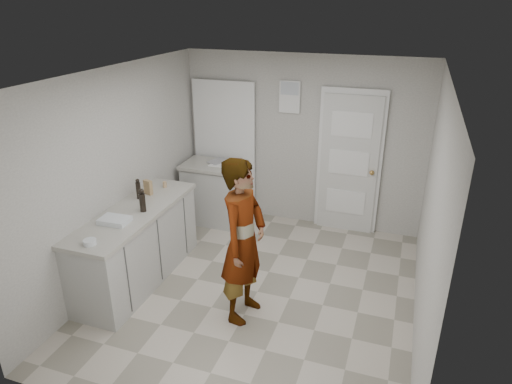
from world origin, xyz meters
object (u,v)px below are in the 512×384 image
at_px(person, 243,241).
at_px(cake_mix_box, 148,187).
at_px(spice_jar, 165,184).
at_px(oil_cruet_a, 142,201).
at_px(baking_dish, 115,221).
at_px(egg_bowl, 90,242).
at_px(oil_cruet_b, 138,189).

relative_size(person, cake_mix_box, 9.75).
distance_m(spice_jar, oil_cruet_a, 0.73).
height_order(spice_jar, baking_dish, spice_jar).
height_order(baking_dish, egg_bowl, baking_dish).
bearing_deg(egg_bowl, baking_dish, 95.86).
relative_size(oil_cruet_b, baking_dish, 0.79).
relative_size(person, baking_dish, 5.48).
height_order(cake_mix_box, spice_jar, cake_mix_box).
distance_m(person, oil_cruet_a, 1.34).
xyz_separation_m(oil_cruet_a, oil_cruet_b, (-0.24, 0.30, -0.01)).
relative_size(baking_dish, egg_bowl, 2.49).
height_order(person, spice_jar, person).
height_order(oil_cruet_b, baking_dish, oil_cruet_b).
bearing_deg(egg_bowl, person, 23.47).
xyz_separation_m(cake_mix_box, oil_cruet_a, (0.20, -0.45, 0.04)).
distance_m(spice_jar, baking_dish, 1.07).
bearing_deg(oil_cruet_b, cake_mix_box, 75.78).
relative_size(person, spice_jar, 23.26).
distance_m(cake_mix_box, baking_dish, 0.81).
relative_size(spice_jar, baking_dish, 0.24).
distance_m(oil_cruet_a, egg_bowl, 0.85).
distance_m(person, baking_dish, 1.46).
relative_size(cake_mix_box, oil_cruet_a, 0.66).
xyz_separation_m(oil_cruet_a, baking_dish, (-0.14, -0.35, -0.11)).
height_order(person, oil_cruet_a, person).
bearing_deg(spice_jar, egg_bowl, -88.64).
relative_size(spice_jar, oil_cruet_a, 0.28).
bearing_deg(oil_cruet_a, baking_dish, -111.39).
height_order(oil_cruet_a, egg_bowl, oil_cruet_a).
bearing_deg(cake_mix_box, egg_bowl, -68.62).
relative_size(oil_cruet_a, egg_bowl, 2.13).
distance_m(baking_dish, egg_bowl, 0.49).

